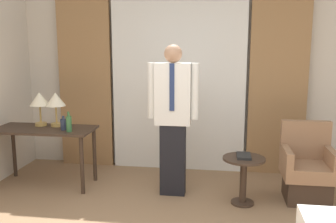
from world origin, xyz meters
The scene contains 13 objects.
wall_back centered at (0.00, 2.77, 1.35)m, with size 10.00×0.06×2.70m.
curtain_sheer_center centered at (0.00, 2.64, 1.29)m, with size 1.90×0.06×2.58m.
curtain_drape_left centered at (-1.38, 2.64, 1.29)m, with size 0.78×0.06×2.58m.
curtain_drape_right centered at (1.38, 2.64, 1.29)m, with size 0.78×0.06×2.58m.
desk centered at (-1.62, 1.75, 0.65)m, with size 1.28×0.57×0.75m.
table_lamp_left centered at (-1.73, 1.89, 1.08)m, with size 0.26×0.26×0.44m.
table_lamp_right centered at (-1.51, 1.89, 1.08)m, with size 0.26×0.26×0.44m.
bottle_near_edge centered at (-1.22, 1.62, 0.86)m, with size 0.07×0.07×0.25m.
bottle_by_lamp centered at (-1.33, 1.69, 0.83)m, with size 0.08×0.08×0.18m.
person centered at (0.05, 1.68, 1.00)m, with size 0.60×0.21×1.81m.
armchair centered at (1.63, 1.74, 0.35)m, with size 0.57×0.56×0.91m.
side_table centered at (0.89, 1.51, 0.37)m, with size 0.48×0.48×0.55m.
book centered at (0.89, 1.53, 0.57)m, with size 0.16×0.25×0.03m.
Camera 1 is at (0.62, -2.63, 1.83)m, focal length 40.00 mm.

